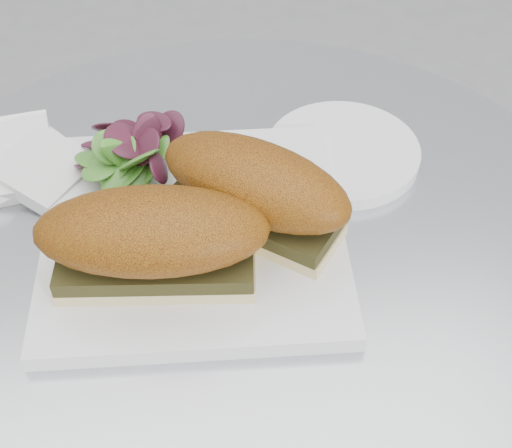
{
  "coord_description": "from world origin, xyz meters",
  "views": [
    {
      "loc": [
        -0.06,
        -0.4,
        1.19
      ],
      "look_at": [
        0.01,
        0.0,
        0.77
      ],
      "focal_mm": 50.0,
      "sensor_mm": 36.0,
      "label": 1
    }
  ],
  "objects_px": {
    "saucer": "(343,152)",
    "sandwich_left": "(153,239)",
    "plate": "(194,231)",
    "sandwich_right": "(255,189)"
  },
  "relations": [
    {
      "from": "plate",
      "to": "sandwich_left",
      "type": "bearing_deg",
      "value": -125.2
    },
    {
      "from": "sandwich_right",
      "to": "saucer",
      "type": "distance_m",
      "value": 0.15
    },
    {
      "from": "sandwich_left",
      "to": "sandwich_right",
      "type": "xyz_separation_m",
      "value": [
        0.09,
        0.04,
        0.0
      ]
    },
    {
      "from": "plate",
      "to": "saucer",
      "type": "bearing_deg",
      "value": 27.6
    },
    {
      "from": "saucer",
      "to": "sandwich_left",
      "type": "bearing_deg",
      "value": -145.56
    },
    {
      "from": "plate",
      "to": "saucer",
      "type": "distance_m",
      "value": 0.18
    },
    {
      "from": "saucer",
      "to": "sandwich_right",
      "type": "bearing_deg",
      "value": -138.96
    },
    {
      "from": "plate",
      "to": "sandwich_left",
      "type": "distance_m",
      "value": 0.08
    },
    {
      "from": "sandwich_left",
      "to": "saucer",
      "type": "height_order",
      "value": "sandwich_left"
    },
    {
      "from": "plate",
      "to": "sandwich_left",
      "type": "height_order",
      "value": "sandwich_left"
    }
  ]
}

